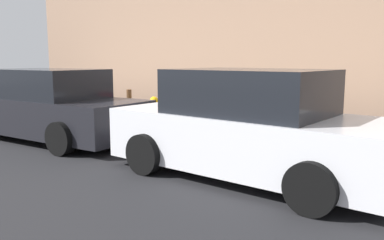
# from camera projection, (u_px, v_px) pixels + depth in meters

# --- Properties ---
(ground_plane) EXTENTS (40.00, 40.00, 0.00)m
(ground_plane) POSITION_uv_depth(u_px,v_px,m) (128.00, 134.00, 9.59)
(ground_plane) COLOR black
(sidewalk_curb) EXTENTS (18.00, 5.00, 0.14)m
(sidewalk_curb) POSITION_uv_depth(u_px,v_px,m) (189.00, 119.00, 11.59)
(sidewalk_curb) COLOR #9E9B93
(sidewalk_curb) RESTS_ON ground_plane
(suitcase_maroon_0) EXTENTS (0.43, 0.21, 0.58)m
(suitcase_maroon_0) POSITION_uv_depth(u_px,v_px,m) (309.00, 130.00, 7.84)
(suitcase_maroon_0) COLOR maroon
(suitcase_maroon_0) RESTS_ON sidewalk_curb
(suitcase_olive_1) EXTENTS (0.49, 0.25, 0.86)m
(suitcase_olive_1) POSITION_uv_depth(u_px,v_px,m) (282.00, 125.00, 8.05)
(suitcase_olive_1) COLOR #59601E
(suitcase_olive_1) RESTS_ON sidewalk_curb
(suitcase_teal_2) EXTENTS (0.38, 0.24, 0.58)m
(suitcase_teal_2) POSITION_uv_depth(u_px,v_px,m) (262.00, 125.00, 8.45)
(suitcase_teal_2) COLOR #0F606B
(suitcase_teal_2) RESTS_ON sidewalk_curb
(suitcase_silver_3) EXTENTS (0.48, 0.20, 0.90)m
(suitcase_silver_3) POSITION_uv_depth(u_px,v_px,m) (240.00, 121.00, 8.67)
(suitcase_silver_3) COLOR #9EA0A8
(suitcase_silver_3) RESTS_ON sidewalk_curb
(suitcase_black_4) EXTENTS (0.36, 0.26, 0.76)m
(suitcase_black_4) POSITION_uv_depth(u_px,v_px,m) (222.00, 117.00, 8.96)
(suitcase_black_4) COLOR black
(suitcase_black_4) RESTS_ON sidewalk_curb
(suitcase_red_5) EXTENTS (0.50, 0.22, 0.98)m
(suitcase_red_5) POSITION_uv_depth(u_px,v_px,m) (203.00, 114.00, 9.21)
(suitcase_red_5) COLOR red
(suitcase_red_5) RESTS_ON sidewalk_curb
(suitcase_navy_6) EXTENTS (0.43, 0.25, 0.98)m
(suitcase_navy_6) POSITION_uv_depth(u_px,v_px,m) (183.00, 114.00, 9.47)
(suitcase_navy_6) COLOR navy
(suitcase_navy_6) RESTS_ON sidewalk_curb
(fire_hydrant) EXTENTS (0.39, 0.21, 0.71)m
(fire_hydrant) POSITION_uv_depth(u_px,v_px,m) (154.00, 110.00, 10.09)
(fire_hydrant) COLOR #D89E0C
(fire_hydrant) RESTS_ON sidewalk_curb
(bollard_post) EXTENTS (0.13, 0.13, 0.87)m
(bollard_post) POSITION_uv_depth(u_px,v_px,m) (129.00, 106.00, 10.38)
(bollard_post) COLOR brown
(bollard_post) RESTS_ON sidewalk_curb
(parked_car_white_0) EXTENTS (4.41, 2.14, 1.64)m
(parked_car_white_0) POSITION_uv_depth(u_px,v_px,m) (249.00, 128.00, 6.00)
(parked_car_white_0) COLOR silver
(parked_car_white_0) RESTS_ON ground_plane
(parked_car_charcoal_1) EXTENTS (4.80, 2.12, 1.57)m
(parked_car_charcoal_1) POSITION_uv_depth(u_px,v_px,m) (48.00, 107.00, 8.87)
(parked_car_charcoal_1) COLOR black
(parked_car_charcoal_1) RESTS_ON ground_plane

